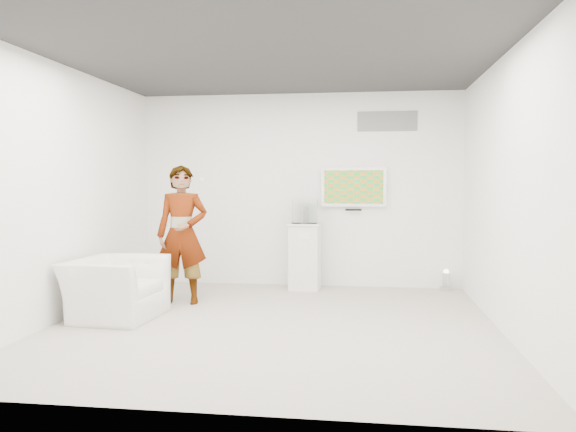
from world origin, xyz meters
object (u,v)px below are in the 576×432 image
at_px(tv, 354,187).
at_px(pedestal, 305,256).
at_px(floor_uplight, 446,280).
at_px(armchair, 116,288).
at_px(person, 182,235).

relative_size(tv, pedestal, 0.99).
height_order(pedestal, floor_uplight, pedestal).
bearing_deg(armchair, floor_uplight, -57.15).
bearing_deg(floor_uplight, pedestal, -175.58).
bearing_deg(pedestal, armchair, -134.39).
xyz_separation_m(person, armchair, (-0.53, -0.90, -0.57)).
xyz_separation_m(tv, floor_uplight, (1.39, -0.11, -1.40)).
xyz_separation_m(armchair, pedestal, (2.06, 2.11, 0.15)).
height_order(armchair, floor_uplight, armchair).
bearing_deg(tv, armchair, -139.42).
relative_size(person, floor_uplight, 6.11).
relative_size(tv, floor_uplight, 3.31).
xyz_separation_m(tv, pedestal, (-0.72, -0.28, -1.05)).
bearing_deg(floor_uplight, tv, 175.37).
distance_m(tv, floor_uplight, 1.97).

